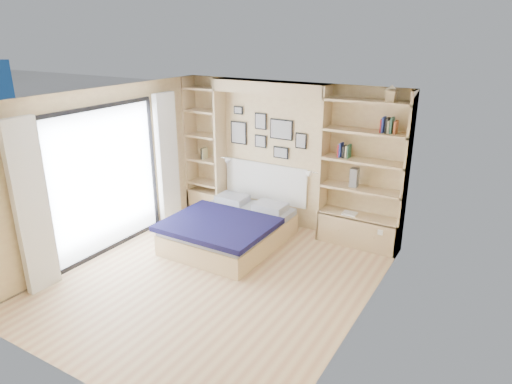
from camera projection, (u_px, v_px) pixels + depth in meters
The scene contains 8 objects.
ground at pixel (215, 280), 6.33m from camera, with size 4.50×4.50×0.00m, color #DDBE8B.
room_shell at pixel (248, 174), 7.38m from camera, with size 4.50×4.50×4.50m.
bed at pixel (231, 228), 7.34m from camera, with size 1.61×2.14×1.07m.
photo_gallery at pixel (266, 133), 7.81m from camera, with size 1.48×0.02×0.82m.
reading_lamps at pixel (267, 166), 7.72m from camera, with size 1.92×0.12×0.15m.
shelf_decor at pixel (353, 140), 6.87m from camera, with size 3.47×0.23×2.03m.
deck at pixel (48, 226), 8.05m from camera, with size 3.20×4.00×0.05m, color #6C6050.
deck_chair at pixel (70, 193), 8.54m from camera, with size 0.49×0.80×0.80m.
Camera 1 is at (3.32, -4.48, 3.28)m, focal length 32.00 mm.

